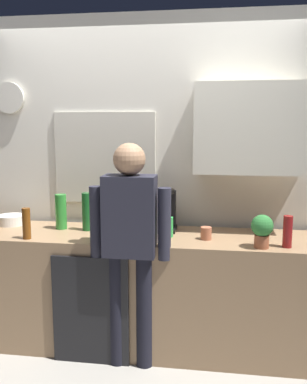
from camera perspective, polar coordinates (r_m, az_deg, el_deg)
ground_plane at (r=3.35m, az=-3.00°, el=-21.89°), size 8.00×8.00×0.00m
kitchen_counter at (r=3.41m, az=-2.04°, el=-12.91°), size 3.06×0.64×0.89m
dishwasher_panel at (r=3.20m, az=-8.42°, el=-15.46°), size 0.56×0.02×0.80m
back_wall_assembly at (r=3.56m, az=0.59°, el=3.16°), size 4.66×0.42×2.60m
coffee_maker at (r=3.38m, az=1.40°, el=-2.65°), size 0.20×0.20×0.33m
bottle_clear_soda at (r=3.49m, az=-12.26°, el=-2.58°), size 0.09×0.09×0.28m
bottle_green_wine at (r=3.40m, az=-8.91°, el=-2.62°), size 0.07×0.07×0.30m
bottle_red_vinegar at (r=3.06m, az=17.48°, el=-5.07°), size 0.06×0.06×0.22m
bottle_amber_beer at (r=3.26m, az=-16.61°, el=-4.05°), size 0.06×0.06×0.23m
bottle_dark_sauce at (r=3.45m, az=-6.09°, el=-3.40°), size 0.06×0.06×0.18m
cup_terracotta_mug at (r=3.15m, az=7.05°, el=-5.49°), size 0.08×0.08×0.09m
cup_white_mug at (r=3.07m, az=-5.84°, el=-5.82°), size 0.08×0.08×0.09m
mixing_bowl at (r=3.76m, az=-18.47°, el=-3.55°), size 0.22×0.22×0.08m
potted_plant at (r=2.99m, az=14.31°, el=-4.81°), size 0.15×0.15×0.23m
dish_soap at (r=3.19m, az=2.13°, el=-4.65°), size 0.06×0.06×0.18m
person_at_sink at (r=2.97m, az=-3.15°, el=-6.06°), size 0.57×0.22×1.60m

